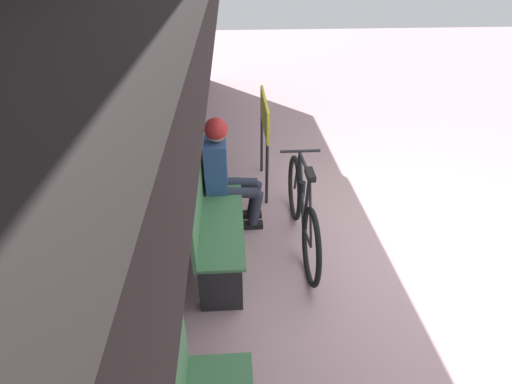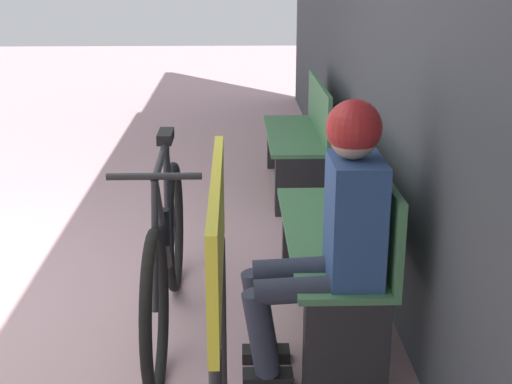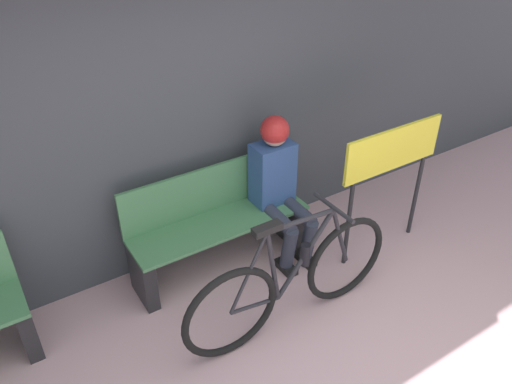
% 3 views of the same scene
% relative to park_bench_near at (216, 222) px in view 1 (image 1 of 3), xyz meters
% --- Properties ---
extents(ground_plane, '(24.00, 24.00, 0.00)m').
position_rel_park_bench_near_xyz_m(ground_plane, '(-0.02, -1.91, -0.40)').
color(ground_plane, '#C69EA3').
extents(storefront_wall, '(12.00, 0.56, 3.20)m').
position_rel_park_bench_near_xyz_m(storefront_wall, '(-0.02, 0.33, 1.27)').
color(storefront_wall, '#3D4247').
rests_on(storefront_wall, ground_plane).
extents(park_bench_near, '(1.47, 0.42, 0.86)m').
position_rel_park_bench_near_xyz_m(park_bench_near, '(0.00, 0.00, 0.00)').
color(park_bench_near, '#477F51').
rests_on(park_bench_near, ground_plane).
extents(bicycle, '(1.72, 0.40, 0.96)m').
position_rel_park_bench_near_xyz_m(bicycle, '(0.13, -0.85, -0.01)').
color(bicycle, black).
rests_on(bicycle, ground_plane).
extents(person_seated, '(0.34, 0.59, 1.23)m').
position_rel_park_bench_near_xyz_m(person_seated, '(0.52, -0.10, 0.32)').
color(person_seated, '#2D3342').
rests_on(person_seated, ground_plane).
extents(signboard, '(0.98, 0.04, 1.16)m').
position_rel_park_bench_near_xyz_m(signboard, '(1.29, -0.57, 0.48)').
color(signboard, '#232326').
rests_on(signboard, ground_plane).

